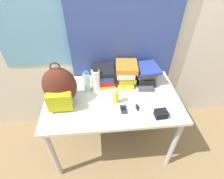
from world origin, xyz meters
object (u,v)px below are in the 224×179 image
water_bottle (87,82)px  wristwatch (137,107)px  sunglasses_case (146,89)px  backpack (60,87)px  book_stack_right (146,74)px  cell_phone (123,109)px  sports_bottle (96,80)px  camera_pouch (161,114)px  book_stack_left (104,76)px  sunscreen_bottle (116,96)px  book_stack_center (126,73)px

water_bottle → wristwatch: (0.45, -0.28, -0.10)m
wristwatch → sunglasses_case: bearing=59.5°
backpack → book_stack_right: size_ratio=1.60×
cell_phone → wristwatch: bearing=7.3°
sports_bottle → wristwatch: size_ratio=3.11×
book_stack_right → water_bottle: 0.61m
backpack → water_bottle: backpack is taller
camera_pouch → book_stack_right: bearing=92.1°
water_bottle → book_stack_left: bearing=30.9°
sports_bottle → wristwatch: (0.36, -0.29, -0.11)m
book_stack_left → sunglasses_case: 0.45m
backpack → wristwatch: (0.67, -0.14, -0.17)m
water_bottle → book_stack_right: bearing=9.2°
water_bottle → sports_bottle: sports_bottle is taller
book_stack_left → sunglasses_case: book_stack_left is taller
cell_phone → sunglasses_case: size_ratio=0.65×
water_bottle → sunscreen_bottle: 0.33m
backpack → water_bottle: (0.23, 0.15, -0.07)m
backpack → sports_bottle: (0.31, 0.16, -0.06)m
book_stack_center → camera_pouch: size_ratio=2.52×
backpack → book_stack_center: backpack is taller
book_stack_center → camera_pouch: 0.56m
book_stack_right → backpack: bearing=-163.6°
book_stack_right → camera_pouch: 0.50m
book_stack_left → water_bottle: 0.20m
backpack → book_stack_left: size_ratio=1.77×
book_stack_right → water_bottle: size_ratio=1.18×
book_stack_right → cell_phone: size_ratio=2.67×
water_bottle → sunglasses_case: (0.58, -0.06, -0.09)m
backpack → cell_phone: size_ratio=4.28×
book_stack_left → sunglasses_case: (0.41, -0.16, -0.08)m
book_stack_center → sunglasses_case: size_ratio=1.75×
book_stack_center → wristwatch: size_ratio=3.36×
book_stack_left → cell_phone: book_stack_left is taller
sports_bottle → sunglasses_case: 0.51m
sports_bottle → wristwatch: bearing=-39.4°
book_stack_left → sunscreen_bottle: book_stack_left is taller
book_stack_right → sports_bottle: size_ratio=1.07×
wristwatch → book_stack_right: bearing=67.4°
sunscreen_bottle → sunglasses_case: size_ratio=1.07×
book_stack_right → cell_phone: (-0.29, -0.40, -0.09)m
sunscreen_bottle → camera_pouch: sunscreen_bottle is taller
cell_phone → backpack: bearing=164.2°
backpack → book_stack_right: bearing=16.4°
book_stack_left → sunscreen_bottle: 0.31m
book_stack_left → book_stack_right: book_stack_left is taller
sunglasses_case → camera_pouch: size_ratio=1.44×
backpack → sports_bottle: 0.36m
book_stack_left → book_stack_right: bearing=-0.3°
book_stack_center → sports_bottle: size_ratio=1.08×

